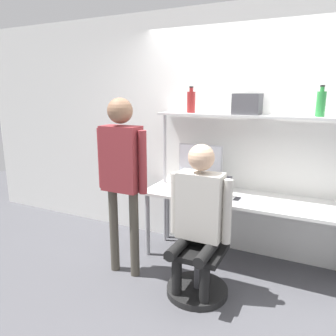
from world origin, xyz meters
The scene contains 13 objects.
ground_plane centered at (0.00, 0.00, 0.00)m, with size 12.00×12.00×0.00m, color #4C4C51.
wall_back centered at (0.00, 0.67, 1.35)m, with size 8.00×0.06×2.70m.
desk centered at (0.00, 0.33, 0.68)m, with size 2.10×0.62×0.75m.
shelf_unit centered at (0.00, 0.48, 1.39)m, with size 2.00×0.29×1.58m.
monitor centered at (-0.52, 0.45, 1.01)m, with size 0.50×0.23×0.50m.
laptop centered at (-0.28, 0.23, 0.81)m, with size 0.33×0.23×0.22m.
cell_phone centered at (-0.04, 0.23, 0.75)m, with size 0.07×0.15×0.01m.
office_chair centered at (-0.22, -0.32, 0.27)m, with size 0.56×0.56×0.90m.
person_seated centered at (-0.22, -0.36, 0.81)m, with size 0.56×0.47×1.38m.
person_standing centered at (-1.02, -0.35, 1.13)m, with size 0.54×0.24×1.76m.
bottle_red centered at (-0.66, 0.48, 1.70)m, with size 0.09×0.09×0.28m.
bottle_green centered at (0.63, 0.48, 1.70)m, with size 0.08×0.08×0.28m.
storage_box centered at (-0.04, 0.48, 1.69)m, with size 0.27×0.24×0.21m.
Camera 1 is at (0.72, -2.87, 1.81)m, focal length 35.00 mm.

